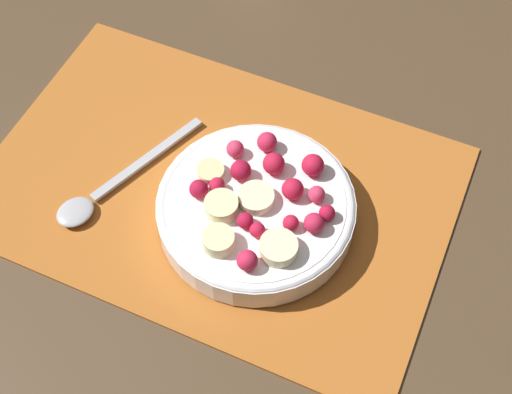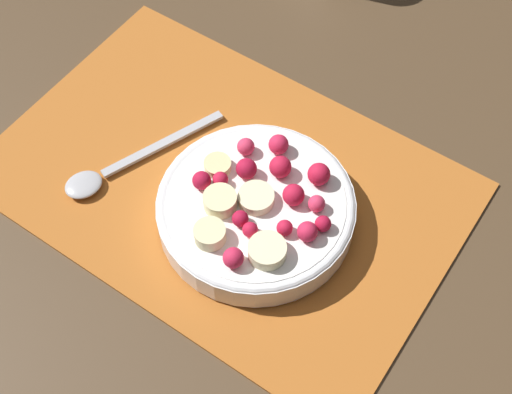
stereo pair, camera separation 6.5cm
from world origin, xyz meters
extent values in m
plane|color=#4C3823|center=(0.00, 0.00, 0.00)|extent=(3.00, 3.00, 0.00)
cube|color=#B26023|center=(0.00, 0.00, 0.00)|extent=(0.46, 0.30, 0.01)
cylinder|color=white|center=(0.05, -0.02, 0.02)|extent=(0.19, 0.19, 0.03)
torus|color=white|center=(0.05, -0.02, 0.03)|extent=(0.19, 0.19, 0.01)
cylinder|color=white|center=(0.05, -0.02, 0.03)|extent=(0.17, 0.17, 0.00)
cylinder|color=beige|center=(0.00, -0.01, 0.04)|extent=(0.04, 0.04, 0.01)
cylinder|color=beige|center=(0.04, -0.07, 0.04)|extent=(0.04, 0.04, 0.01)
cylinder|color=beige|center=(0.03, -0.04, 0.04)|extent=(0.04, 0.04, 0.01)
cylinder|color=#F4EAB7|center=(0.05, -0.02, 0.04)|extent=(0.05, 0.05, 0.01)
cylinder|color=#F4EAB7|center=(0.09, -0.06, 0.04)|extent=(0.04, 0.04, 0.01)
sphere|color=red|center=(0.09, -0.03, 0.04)|extent=(0.01, 0.01, 0.01)
sphere|color=#B21433|center=(0.03, 0.00, 0.05)|extent=(0.02, 0.02, 0.02)
sphere|color=#DB3356|center=(0.10, 0.01, 0.04)|extent=(0.02, 0.02, 0.02)
sphere|color=#D12347|center=(0.11, -0.03, 0.05)|extent=(0.02, 0.02, 0.02)
sphere|color=red|center=(0.09, 0.03, 0.05)|extent=(0.02, 0.02, 0.02)
sphere|color=red|center=(0.01, -0.02, 0.04)|extent=(0.01, 0.01, 0.01)
sphere|color=#B21433|center=(0.00, -0.03, 0.05)|extent=(0.02, 0.02, 0.02)
sphere|color=red|center=(0.05, 0.02, 0.05)|extent=(0.02, 0.02, 0.02)
sphere|color=#B21433|center=(0.05, -0.05, 0.04)|extent=(0.02, 0.02, 0.02)
sphere|color=#D12347|center=(0.04, 0.04, 0.05)|extent=(0.02, 0.02, 0.02)
sphere|color=red|center=(0.08, 0.00, 0.05)|extent=(0.02, 0.02, 0.02)
sphere|color=red|center=(0.07, -0.05, 0.04)|extent=(0.01, 0.01, 0.01)
sphere|color=#D12347|center=(0.07, -0.08, 0.05)|extent=(0.02, 0.02, 0.02)
sphere|color=#B21433|center=(0.12, -0.01, 0.04)|extent=(0.02, 0.02, 0.02)
sphere|color=#DB3356|center=(0.01, 0.02, 0.04)|extent=(0.02, 0.02, 0.02)
cube|color=#B2B2B7|center=(-0.08, 0.00, 0.01)|extent=(0.06, 0.13, 0.00)
ellipsoid|color=#B2B2B7|center=(-0.11, -0.09, 0.01)|extent=(0.04, 0.05, 0.01)
camera|label=1|loc=(0.19, -0.34, 0.59)|focal=50.00mm
camera|label=2|loc=(0.25, -0.31, 0.59)|focal=50.00mm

